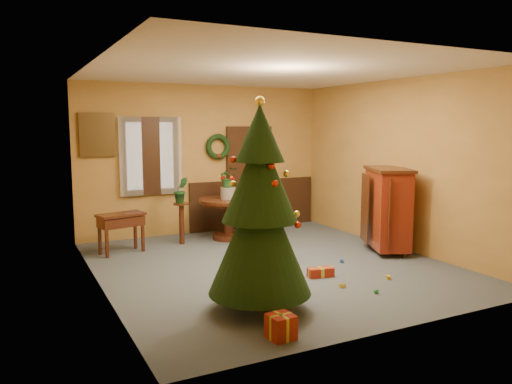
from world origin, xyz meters
TOP-DOWN VIEW (x-y plane):
  - room_envelope at (0.21, 2.70)m, footprint 5.50×5.50m
  - dining_table at (0.14, 1.92)m, footprint 1.11×1.11m
  - urn at (0.14, 1.92)m, footprint 0.29×0.29m
  - centerpiece_plant at (0.14, 1.92)m, footprint 0.34×0.30m
  - chair_near at (0.05, 0.28)m, footprint 0.42×0.42m
  - chair_far at (0.56, 1.68)m, footprint 0.49×0.49m
  - guitar at (0.15, -0.14)m, footprint 0.39×0.54m
  - plant_stand at (-0.78, 1.91)m, footprint 0.29×0.29m
  - stand_plant at (-0.78, 1.91)m, footprint 0.26×0.21m
  - christmas_tree at (-1.01, -1.62)m, footprint 1.17×1.17m
  - writing_desk at (-1.88, 1.74)m, footprint 0.83×0.55m
  - sideboard at (2.15, -0.14)m, footprint 0.99×1.25m
  - gift_a at (-0.55, -1.06)m, footprint 0.30×0.22m
  - gift_b at (-1.17, -2.40)m, footprint 0.26×0.26m
  - gift_c at (-0.71, -1.65)m, footprint 0.26×0.28m
  - gift_d at (0.34, -0.86)m, footprint 0.38×0.21m
  - toy_a at (1.05, -0.39)m, footprint 0.09×0.09m
  - toy_b at (0.57, -1.77)m, footprint 0.06×0.06m
  - toy_c at (1.12, -1.37)m, footprint 0.07×0.09m
  - toy_d at (0.19, 0.04)m, footprint 0.06×0.06m
  - toy_e at (0.33, -1.38)m, footprint 0.09×0.06m

SIDE VIEW (x-z plane):
  - toy_a at x=1.05m, z-range 0.00..0.05m
  - toy_c at x=1.12m, z-range 0.00..0.05m
  - toy_e at x=0.33m, z-range 0.00..0.05m
  - toy_b at x=0.57m, z-range 0.00..0.06m
  - toy_d at x=0.19m, z-range 0.00..0.06m
  - gift_c at x=-0.71m, z-range 0.00..0.13m
  - gift_d at x=0.34m, z-range 0.00..0.13m
  - gift_a at x=-0.55m, z-range 0.00..0.16m
  - gift_b at x=-1.17m, z-range 0.00..0.25m
  - guitar at x=0.15m, z-range 0.01..0.78m
  - plant_stand at x=-0.78m, z-range 0.09..0.84m
  - writing_desk at x=-1.88m, z-range 0.17..0.84m
  - chair_near at x=0.05m, z-range 0.03..0.98m
  - dining_table at x=0.14m, z-range 0.15..0.91m
  - chair_far at x=0.56m, z-range 0.04..1.06m
  - sideboard at x=2.15m, z-range 0.05..1.47m
  - urn at x=0.14m, z-range 0.76..0.97m
  - stand_plant at x=-0.78m, z-range 0.75..1.21m
  - room_envelope at x=0.21m, z-range -1.63..3.87m
  - christmas_tree at x=-1.01m, z-range -0.06..2.36m
  - centerpiece_plant at x=0.14m, z-range 0.97..1.35m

